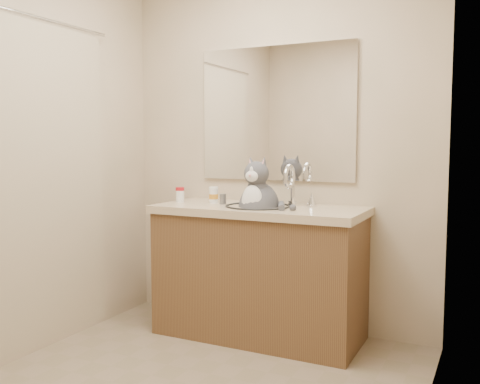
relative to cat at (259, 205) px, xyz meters
name	(u,v)px	position (x,y,z in m)	size (l,w,h in m)	color
room	(176,154)	(0.00, -0.94, 0.34)	(2.22, 2.52, 2.42)	gray
vanity	(259,269)	(0.00, 0.02, -0.42)	(1.34, 0.59, 1.12)	brown
mirror	(276,114)	(0.00, 0.29, 0.59)	(1.10, 0.02, 0.90)	white
shower_curtain	(32,181)	(-1.05, -0.84, 0.17)	(0.02, 1.30, 1.93)	#C5B895
cat	(259,205)	(0.00, 0.00, 0.00)	(0.37, 0.31, 0.52)	#4D4D52
pill_bottle_redcap	(180,194)	(-0.59, 0.01, 0.04)	(0.07, 0.07, 0.10)	white
pill_bottle_orange	(214,195)	(-0.36, 0.07, 0.04)	(0.07, 0.07, 0.11)	white
grey_canister	(223,199)	(-0.26, 0.02, 0.02)	(0.05, 0.05, 0.07)	slate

